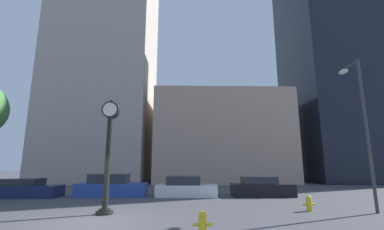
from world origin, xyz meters
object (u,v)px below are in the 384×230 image
Objects in this scene: fire_hydrant_near at (309,203)px; street_clock at (109,148)px; car_blue at (111,187)px; car_navy at (23,189)px; car_white at (186,188)px; fire_hydrant_far at (203,222)px; street_lamp_right at (359,110)px; car_black at (261,188)px.

street_clock is at bearing -176.77° from fire_hydrant_near.
street_clock is 7.08m from car_blue.
car_blue is at bearing 2.74° from car_navy.
car_navy is 17.49m from fire_hydrant_near.
fire_hydrant_near is (9.23, 0.52, -2.48)m from street_clock.
car_white is 6.04× the size of fire_hydrant_far.
car_white is at bearing 144.31° from street_lamp_right.
street_lamp_right is at bearing 1.31° from street_clock.
street_clock reaches higher than fire_hydrant_far.
car_white is 5.20m from car_black.
street_lamp_right is at bearing -60.59° from car_black.
car_navy is (-7.33, 6.17, -2.31)m from street_clock.
street_lamp_right is at bearing -25.74° from car_blue.
street_lamp_right is (7.95, 3.73, 4.37)m from fire_hydrant_far.
fire_hydrant_far is 0.10× the size of street_lamp_right.
car_navy is 14.89m from fire_hydrant_far.
fire_hydrant_near is at bearing 37.45° from fire_hydrant_far.
car_blue is 10.31m from car_black.
car_navy reaches higher than fire_hydrant_far.
car_navy is 0.65× the size of street_lamp_right.
street_lamp_right reaches higher than street_clock.
fire_hydrant_near is 6.54m from fire_hydrant_far.
fire_hydrant_near is (16.56, -5.64, -0.16)m from car_navy.
car_blue is at bearing 155.21° from street_lamp_right.
car_white is (3.53, 6.35, -2.26)m from street_clock.
street_lamp_right reaches higher than car_white.
car_black reaches higher than car_navy.
car_black is 8.08m from street_lamp_right.
street_clock is 1.22× the size of car_black.
street_clock is 1.09× the size of car_navy.
car_navy is at bearing -177.20° from car_blue.
street_lamp_right reaches higher than car_blue.
street_clock reaches higher than car_navy.
fire_hydrant_near is at bearing -19.84° from car_navy.
fire_hydrant_far is at bearing -142.55° from fire_hydrant_near.
car_navy is at bearing -177.81° from car_black.
street_lamp_right is (11.98, 0.27, 1.89)m from street_clock.
car_blue is at bearing 103.61° from street_clock.
car_white is (10.86, 0.18, 0.05)m from car_navy.
car_white is 8.15m from fire_hydrant_near.
car_white is 1.01× the size of car_black.
fire_hydrant_near is (5.70, -5.83, -0.22)m from car_white.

